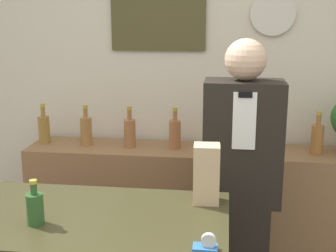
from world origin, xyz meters
TOP-DOWN VIEW (x-y plane):
  - back_wall at (0.00, 2.00)m, footprint 5.20×0.09m
  - back_shelf at (0.13, 1.74)m, footprint 2.30×0.40m
  - shopkeeper at (0.43, 1.17)m, footprint 0.42×0.27m
  - paper_bag at (0.25, 0.70)m, footprint 0.12×0.11m
  - tape_dispenser at (0.28, 0.24)m, footprint 0.09×0.06m
  - counter_bottle_2 at (-0.42, 0.38)m, footprint 0.07×0.07m
  - shelf_bottle_0 at (-0.94, 1.76)m, footprint 0.08×0.08m
  - shelf_bottle_1 at (-0.63, 1.74)m, footprint 0.08×0.08m
  - shelf_bottle_2 at (-0.32, 1.73)m, footprint 0.08×0.08m
  - shelf_bottle_3 at (-0.01, 1.74)m, footprint 0.08×0.08m
  - shelf_bottle_4 at (0.30, 1.74)m, footprint 0.08×0.08m
  - shelf_bottle_5 at (0.61, 1.74)m, footprint 0.08×0.08m
  - shelf_bottle_6 at (0.92, 1.73)m, footprint 0.08×0.08m

SIDE VIEW (x-z plane):
  - back_shelf at x=0.13m, z-range 0.00..0.90m
  - shopkeeper at x=0.43m, z-range 0.00..1.68m
  - tape_dispenser at x=0.28m, z-range 0.95..1.02m
  - shelf_bottle_0 at x=-0.94m, z-range 0.87..1.15m
  - shelf_bottle_1 at x=-0.63m, z-range 0.87..1.15m
  - shelf_bottle_2 at x=-0.32m, z-range 0.87..1.15m
  - shelf_bottle_3 at x=-0.01m, z-range 0.87..1.15m
  - shelf_bottle_4 at x=0.30m, z-range 0.87..1.15m
  - shelf_bottle_5 at x=0.61m, z-range 0.87..1.15m
  - shelf_bottle_6 at x=0.92m, z-range 0.87..1.15m
  - counter_bottle_2 at x=-0.42m, z-range 0.94..1.13m
  - paper_bag at x=0.25m, z-range 0.96..1.23m
  - back_wall at x=0.00m, z-range 0.01..2.71m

